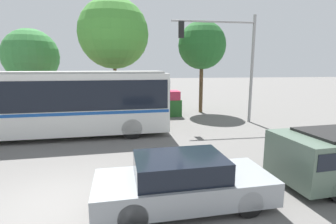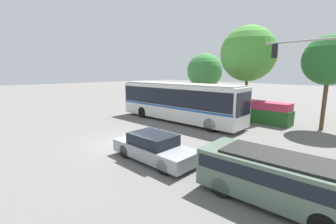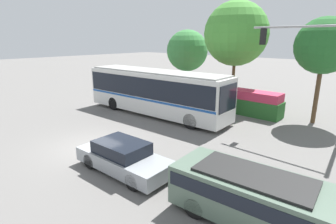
{
  "view_description": "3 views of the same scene",
  "coord_description": "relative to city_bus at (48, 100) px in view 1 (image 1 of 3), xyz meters",
  "views": [
    {
      "loc": [
        2.13,
        -6.22,
        3.49
      ],
      "look_at": [
        3.86,
        5.32,
        1.36
      ],
      "focal_mm": 26.84,
      "sensor_mm": 36.0,
      "label": 1
    },
    {
      "loc": [
        11.35,
        -7.15,
        4.28
      ],
      "look_at": [
        -0.33,
        4.01,
        1.33
      ],
      "focal_mm": 24.15,
      "sensor_mm": 36.0,
      "label": 2
    },
    {
      "loc": [
        11.67,
        -6.78,
        5.47
      ],
      "look_at": [
        1.02,
        4.94,
        1.06
      ],
      "focal_mm": 28.35,
      "sensor_mm": 36.0,
      "label": 3
    }
  ],
  "objects": [
    {
      "name": "traffic_light_pole",
      "position": [
        10.11,
        1.84,
        2.41
      ],
      "size": [
        5.14,
        0.24,
        6.52
      ],
      "rotation": [
        0.0,
        0.0,
        3.14
      ],
      "color": "gray",
      "rests_on": "ground"
    },
    {
      "name": "ground_plane",
      "position": [
        1.86,
        -6.69,
        -1.85
      ],
      "size": [
        140.0,
        140.0,
        0.0
      ],
      "primitive_type": "plane",
      "color": "slate"
    },
    {
      "name": "street_tree_right",
      "position": [
        9.31,
        5.62,
        3.16
      ],
      "size": [
        3.53,
        3.53,
        6.79
      ],
      "color": "brown",
      "rests_on": "ground"
    },
    {
      "name": "sedan_foreground",
      "position": [
        5.23,
        -7.15,
        -1.23
      ],
      "size": [
        4.49,
        1.96,
        1.31
      ],
      "rotation": [
        0.0,
        0.0,
        0.05
      ],
      "color": "gray",
      "rests_on": "ground"
    },
    {
      "name": "street_tree_centre",
      "position": [
        2.89,
        6.2,
        3.96
      ],
      "size": [
        5.03,
        5.03,
        8.33
      ],
      "color": "brown",
      "rests_on": "ground"
    },
    {
      "name": "flowering_hedge",
      "position": [
        2.59,
        4.7,
        -0.98
      ],
      "size": [
        9.83,
        1.46,
        1.78
      ],
      "color": "#286028",
      "rests_on": "ground"
    },
    {
      "name": "city_bus",
      "position": [
        0.0,
        0.0,
        0.0
      ],
      "size": [
        11.83,
        3.13,
        3.25
      ],
      "rotation": [
        0.0,
        0.0,
        0.05
      ],
      "color": "silver",
      "rests_on": "ground"
    },
    {
      "name": "street_tree_left",
      "position": [
        -3.52,
        8.18,
        2.41
      ],
      "size": [
        4.14,
        4.14,
        6.33
      ],
      "color": "brown",
      "rests_on": "ground"
    }
  ]
}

